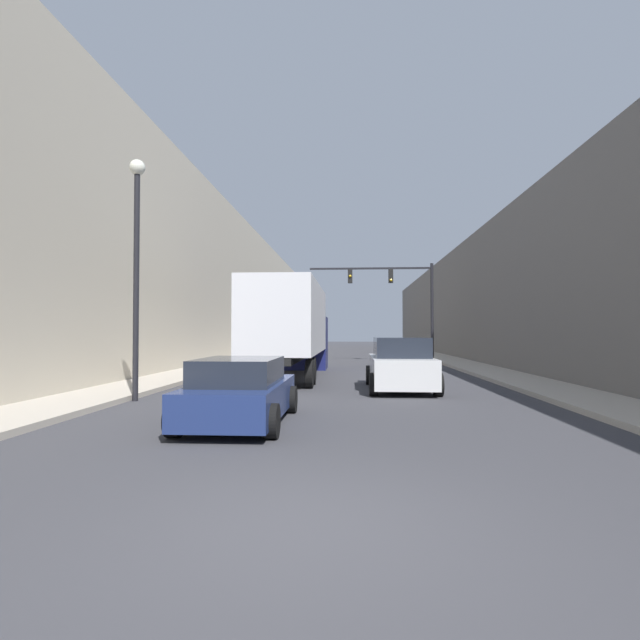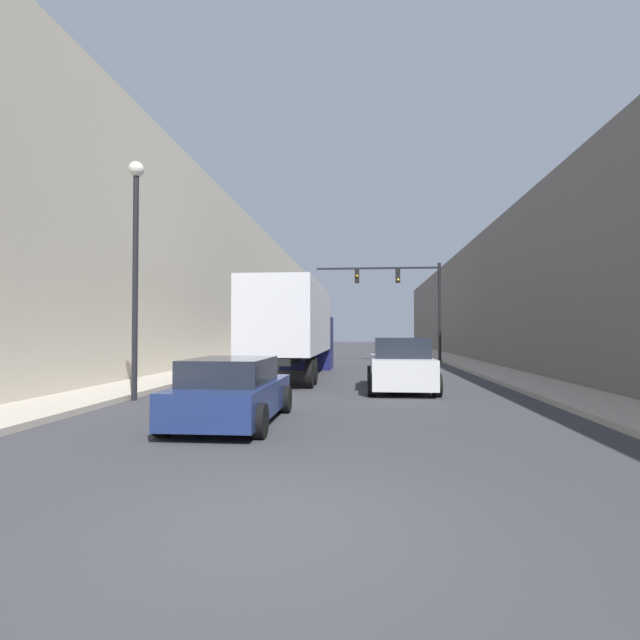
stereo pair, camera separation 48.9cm
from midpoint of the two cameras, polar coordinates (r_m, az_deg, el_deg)
name	(u,v)px [view 2 (the right image)]	position (r m, az deg, el deg)	size (l,w,h in m)	color
ground_plane	(273,530)	(5.26, -2.48, -22.86)	(200.00, 200.00, 0.00)	#38383D
sidewalk_right	(454,359)	(35.46, 15.45, -4.37)	(2.26, 80.00, 0.15)	#B2A899
sidewalk_left	(255,359)	(35.71, -7.03, -4.39)	(2.26, 80.00, 0.15)	#B2A899
building_right	(516,301)	(36.43, 21.82, 2.05)	(6.00, 80.00, 8.14)	#66605B
building_left	(199,283)	(36.94, -13.29, 4.13)	(6.00, 80.00, 10.96)	#BCB29E
semi_truck	(295,327)	(21.86, -2.21, -0.77)	(2.60, 11.59, 3.87)	silver
sedan_car	(232,392)	(10.80, -8.72, -8.12)	(2.04, 4.23, 1.38)	navy
suv_car	(400,365)	(16.92, 9.99, -5.12)	(2.18, 4.61, 1.76)	silver
traffic_signal_gantry	(408,292)	(32.84, 10.48, 3.11)	(8.05, 0.35, 6.41)	black
street_lamp	(136,247)	(15.22, -19.46, 7.92)	(0.44, 0.44, 6.82)	black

